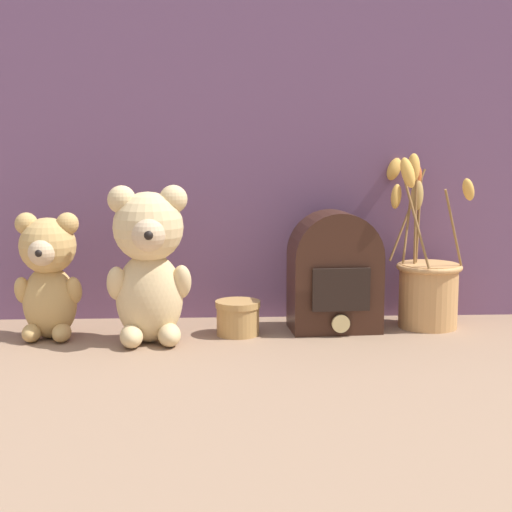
% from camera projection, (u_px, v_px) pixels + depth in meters
% --- Properties ---
extents(ground_plane, '(4.00, 4.00, 0.00)m').
position_uv_depth(ground_plane, '(257.00, 338.00, 1.31)').
color(ground_plane, '#8E7056').
extents(backdrop_wall, '(1.29, 0.02, 0.66)m').
position_uv_depth(backdrop_wall, '(252.00, 140.00, 1.43)').
color(backdrop_wall, '#704C70').
rests_on(backdrop_wall, ground).
extents(teddy_bear_large, '(0.14, 0.13, 0.26)m').
position_uv_depth(teddy_bear_large, '(149.00, 262.00, 1.27)').
color(teddy_bear_large, '#DBBC84').
rests_on(teddy_bear_large, ground).
extents(teddy_bear_medium, '(0.11, 0.11, 0.21)m').
position_uv_depth(teddy_bear_medium, '(48.00, 273.00, 1.30)').
color(teddy_bear_medium, tan).
rests_on(teddy_bear_medium, ground).
extents(flower_vase, '(0.14, 0.18, 0.31)m').
position_uv_depth(flower_vase, '(427.00, 281.00, 1.38)').
color(flower_vase, tan).
rests_on(flower_vase, ground).
extents(vintage_radio, '(0.16, 0.11, 0.21)m').
position_uv_depth(vintage_radio, '(335.00, 273.00, 1.36)').
color(vintage_radio, '#381E14').
rests_on(vintage_radio, ground).
extents(decorative_tin_tall, '(0.08, 0.08, 0.06)m').
position_uv_depth(decorative_tin_tall, '(238.00, 318.00, 1.33)').
color(decorative_tin_tall, tan).
rests_on(decorative_tin_tall, ground).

